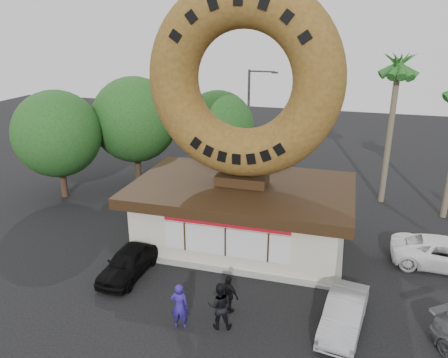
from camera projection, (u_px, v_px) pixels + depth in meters
name	position (u px, v px, depth m)	size (l,w,h in m)	color
ground	(206.00, 308.00, 18.02)	(90.00, 90.00, 0.00)	black
donut_shop	(241.00, 212.00, 22.83)	(11.20, 7.20, 3.80)	beige
giant_donut	(243.00, 81.00, 20.55)	(9.43, 9.43, 2.40)	olive
tree_west	(135.00, 120.00, 30.66)	(6.00, 6.00, 7.65)	#473321
tree_mid	(218.00, 127.00, 31.25)	(5.20, 5.20, 6.63)	#473321
tree_far	(57.00, 134.00, 28.06)	(5.60, 5.60, 7.14)	#473321
palm_near	(398.00, 70.00, 25.86)	(2.60, 2.60, 9.75)	#726651
street_lamp	(250.00, 120.00, 31.44)	(2.11, 0.20, 8.00)	#59595E
person_left	(180.00, 306.00, 16.59)	(0.69, 0.46, 1.90)	navy
person_center	(220.00, 306.00, 16.59)	(0.94, 0.73, 1.93)	black
person_right	(229.00, 294.00, 17.50)	(0.97, 0.40, 1.65)	black
car_black	(128.00, 262.00, 20.18)	(1.58, 3.92, 1.34)	black
car_silver	(344.00, 314.00, 16.62)	(1.37, 3.93, 1.29)	#98989C
car_white	(447.00, 254.00, 20.82)	(2.34, 5.07, 1.41)	white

